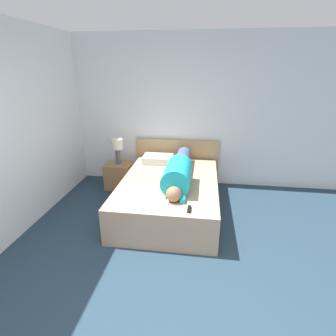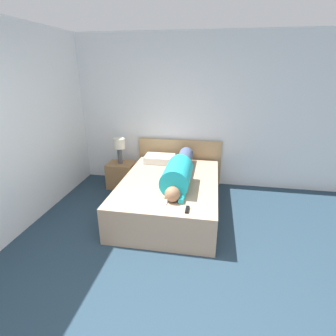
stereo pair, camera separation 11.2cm
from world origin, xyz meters
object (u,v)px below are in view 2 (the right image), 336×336
at_px(tv_remote, 187,210).
at_px(cell_phone, 165,202).
at_px(bed, 170,195).
at_px(nightstand, 121,175).
at_px(person_lying, 179,171).
at_px(pillow_near_headboard, 160,159).
at_px(table_lamp, 119,146).

relative_size(tv_remote, cell_phone, 1.15).
xyz_separation_m(bed, nightstand, (-1.00, 0.68, -0.02)).
distance_m(bed, nightstand, 1.21).
relative_size(bed, person_lying, 1.18).
distance_m(pillow_near_headboard, cell_phone, 1.47).
distance_m(bed, table_lamp, 1.32).
bearing_deg(bed, pillow_near_headboard, 112.25).
distance_m(bed, person_lying, 0.43).
bearing_deg(nightstand, person_lying, -31.20).
height_order(bed, nightstand, bed).
bearing_deg(person_lying, bed, 174.20).
height_order(table_lamp, pillow_near_headboard, table_lamp).
bearing_deg(pillow_near_headboard, table_lamp, -174.61).
bearing_deg(person_lying, pillow_near_headboard, 120.46).
height_order(nightstand, tv_remote, tv_remote).
height_order(bed, table_lamp, table_lamp).
bearing_deg(table_lamp, pillow_near_headboard, 5.39).
distance_m(person_lying, tv_remote, 0.84).
bearing_deg(nightstand, cell_phone, -52.21).
relative_size(person_lying, cell_phone, 12.81).
xyz_separation_m(bed, person_lying, (0.14, -0.01, 0.41)).
relative_size(nightstand, person_lying, 0.28).
bearing_deg(bed, person_lying, -5.80).
bearing_deg(person_lying, nightstand, 148.80).
bearing_deg(tv_remote, person_lying, 104.13).
bearing_deg(tv_remote, cell_phone, 154.70).
bearing_deg(table_lamp, bed, -34.09).
bearing_deg(person_lying, cell_phone, -97.63).
bearing_deg(pillow_near_headboard, tv_remote, -67.47).
height_order(person_lying, cell_phone, person_lying).
bearing_deg(pillow_near_headboard, person_lying, -59.54).
height_order(tv_remote, cell_phone, tv_remote).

